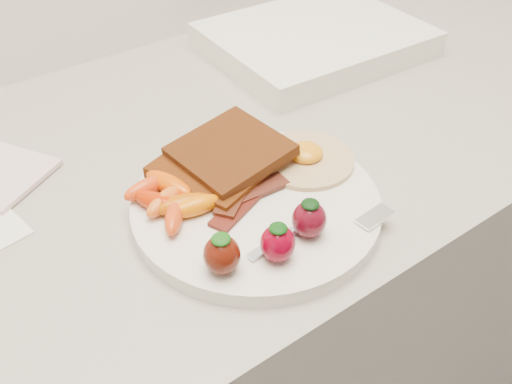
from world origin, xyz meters
TOP-DOWN VIEW (x-y plane):
  - counter at (0.00, 1.70)m, footprint 2.00×0.60m
  - plate at (0.01, 1.56)m, footprint 0.27×0.27m
  - toast_lower at (0.00, 1.62)m, footprint 0.15×0.15m
  - toast_upper at (0.02, 1.62)m, footprint 0.12×0.12m
  - fried_egg at (0.10, 1.58)m, footprint 0.13×0.13m
  - bacon_strips at (-0.00, 1.57)m, footprint 0.11×0.08m
  - baby_carrots at (-0.07, 1.60)m, footprint 0.09×0.11m
  - strawberries at (-0.03, 1.48)m, footprint 0.13×0.05m
  - fork at (0.04, 1.48)m, footprint 0.16×0.05m
  - appliance at (0.32, 1.82)m, footprint 0.33×0.27m

SIDE VIEW (x-z plane):
  - counter at x=0.00m, z-range 0.00..0.90m
  - plate at x=0.01m, z-range 0.90..0.92m
  - appliance at x=0.32m, z-range 0.90..0.94m
  - fork at x=0.04m, z-range 0.92..0.92m
  - bacon_strips at x=0.00m, z-range 0.92..0.93m
  - fried_egg at x=0.10m, z-range 0.91..0.93m
  - toast_lower at x=0.00m, z-range 0.92..0.93m
  - baby_carrots at x=-0.07m, z-range 0.92..0.94m
  - strawberries at x=-0.03m, z-range 0.92..0.96m
  - toast_upper at x=0.02m, z-range 0.93..0.95m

